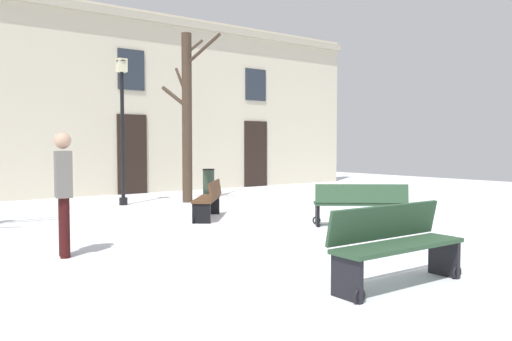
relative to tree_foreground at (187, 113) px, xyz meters
name	(u,v)px	position (x,y,z in m)	size (l,w,h in m)	color
ground_plane	(308,227)	(-0.29, -5.35, -2.51)	(30.99, 30.99, 0.00)	white
building_facade	(128,100)	(-0.29, 3.48, 0.60)	(19.37, 0.60, 6.11)	beige
tree_foreground	(187,113)	(0.00, 0.00, 0.00)	(1.45, 2.21, 4.82)	#423326
streetlamp	(122,115)	(-1.74, 0.44, -0.08)	(0.30, 0.30, 4.00)	black
litter_bin	(209,182)	(1.37, 1.09, -2.08)	(0.39, 0.39, 0.87)	#2D3D2D
bench_near_lamp	(360,204)	(0.59, -5.90, -2.06)	(1.72, 1.53, 0.86)	#2D4C33
bench_far_corner	(395,244)	(-2.38, -9.07, -2.03)	(1.87, 0.55, 0.93)	#2D4C33
bench_back_to_back_left	(209,199)	(-1.24, -3.14, -2.08)	(1.36, 1.50, 0.84)	#51331E
person_crossing_plaza	(63,187)	(-4.97, -5.19, -1.50)	(0.29, 0.41, 1.81)	#350F0F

